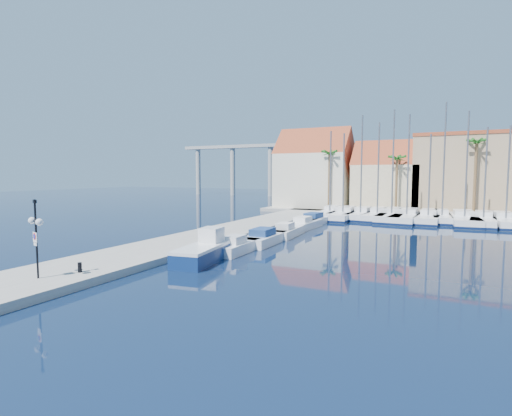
% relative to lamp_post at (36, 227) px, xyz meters
% --- Properties ---
extents(ground, '(260.00, 260.00, 0.00)m').
position_rel_lamp_post_xyz_m(ground, '(8.52, 5.33, -3.30)').
color(ground, black).
rests_on(ground, ground).
extents(quay_west, '(6.00, 77.00, 0.50)m').
position_rel_lamp_post_xyz_m(quay_west, '(-0.48, 18.83, -3.05)').
color(quay_west, gray).
rests_on(quay_west, ground).
extents(shore_north, '(54.00, 16.00, 0.50)m').
position_rel_lamp_post_xyz_m(shore_north, '(18.52, 53.33, -3.05)').
color(shore_north, gray).
rests_on(shore_north, ground).
extents(lamp_post, '(1.41, 0.68, 4.26)m').
position_rel_lamp_post_xyz_m(lamp_post, '(0.00, 0.00, 0.00)').
color(lamp_post, black).
rests_on(lamp_post, quay_west).
extents(bollard, '(0.23, 0.23, 0.57)m').
position_rel_lamp_post_xyz_m(bollard, '(0.92, 1.93, -2.51)').
color(bollard, black).
rests_on(bollard, quay_west).
extents(fishing_boat, '(3.01, 6.59, 2.22)m').
position_rel_lamp_post_xyz_m(fishing_boat, '(4.37, 9.62, -2.56)').
color(fishing_boat, navy).
rests_on(fishing_boat, ground).
extents(motorboat_west_0, '(1.83, 5.39, 1.40)m').
position_rel_lamp_post_xyz_m(motorboat_west_0, '(4.99, 13.19, -2.79)').
color(motorboat_west_0, white).
rests_on(motorboat_west_0, ground).
extents(motorboat_west_1, '(2.44, 7.02, 1.40)m').
position_rel_lamp_post_xyz_m(motorboat_west_1, '(5.15, 17.97, -2.79)').
color(motorboat_west_1, white).
rests_on(motorboat_west_1, ground).
extents(motorboat_west_2, '(2.23, 5.99, 1.40)m').
position_rel_lamp_post_xyz_m(motorboat_west_2, '(5.40, 22.45, -2.79)').
color(motorboat_west_2, white).
rests_on(motorboat_west_2, ground).
extents(motorboat_west_3, '(2.27, 6.40, 1.40)m').
position_rel_lamp_post_xyz_m(motorboat_west_3, '(5.08, 28.62, -2.79)').
color(motorboat_west_3, white).
rests_on(motorboat_west_3, ground).
extents(motorboat_west_4, '(2.93, 7.31, 1.40)m').
position_rel_lamp_post_xyz_m(motorboat_west_4, '(4.79, 33.49, -2.79)').
color(motorboat_west_4, white).
rests_on(motorboat_west_4, ground).
extents(sailboat_0, '(2.53, 9.30, 12.03)m').
position_rel_lamp_post_xyz_m(sailboat_0, '(4.52, 41.37, -2.71)').
color(sailboat_0, white).
rests_on(sailboat_0, ground).
extents(sailboat_1, '(3.18, 11.87, 11.56)m').
position_rel_lamp_post_xyz_m(sailboat_1, '(6.60, 40.55, -2.75)').
color(sailboat_1, white).
rests_on(sailboat_1, ground).
extents(sailboat_2, '(3.10, 9.53, 13.91)m').
position_rel_lamp_post_xyz_m(sailboat_2, '(8.85, 41.18, -2.68)').
color(sailboat_2, white).
rests_on(sailboat_2, ground).
extents(sailboat_3, '(2.73, 10.24, 12.83)m').
position_rel_lamp_post_xyz_m(sailboat_3, '(11.00, 41.35, -2.71)').
color(sailboat_3, white).
rests_on(sailboat_3, ground).
extents(sailboat_4, '(3.11, 11.75, 14.36)m').
position_rel_lamp_post_xyz_m(sailboat_4, '(12.83, 41.41, -2.72)').
color(sailboat_4, white).
rests_on(sailboat_4, ground).
extents(sailboat_5, '(3.91, 11.89, 13.59)m').
position_rel_lamp_post_xyz_m(sailboat_5, '(14.76, 41.17, -2.72)').
color(sailboat_5, white).
rests_on(sailboat_5, ground).
extents(sailboat_6, '(3.03, 10.39, 11.05)m').
position_rel_lamp_post_xyz_m(sailboat_6, '(17.27, 41.07, -2.74)').
color(sailboat_6, white).
rests_on(sailboat_6, ground).
extents(sailboat_7, '(2.82, 8.56, 14.92)m').
position_rel_lamp_post_xyz_m(sailboat_7, '(18.78, 41.73, -2.64)').
color(sailboat_7, white).
rests_on(sailboat_7, ground).
extents(sailboat_8, '(3.98, 11.88, 13.61)m').
position_rel_lamp_post_xyz_m(sailboat_8, '(21.25, 41.37, -2.72)').
color(sailboat_8, white).
rests_on(sailboat_8, ground).
extents(sailboat_9, '(3.48, 10.62, 11.58)m').
position_rel_lamp_post_xyz_m(sailboat_9, '(23.34, 41.09, -2.73)').
color(sailboat_9, white).
rests_on(sailboat_9, ground).
extents(sailboat_10, '(3.65, 10.72, 11.66)m').
position_rel_lamp_post_xyz_m(sailboat_10, '(25.52, 41.16, -2.73)').
color(sailboat_10, white).
rests_on(sailboat_10, ground).
extents(building_0, '(12.30, 9.00, 13.50)m').
position_rel_lamp_post_xyz_m(building_0, '(-1.48, 52.33, 3.23)').
color(building_0, '#EBE3C5').
rests_on(building_0, shore_north).
extents(building_1, '(10.30, 8.00, 11.00)m').
position_rel_lamp_post_xyz_m(building_1, '(10.52, 52.33, 2.00)').
color(building_1, '#CAB78F').
rests_on(building_1, shore_north).
extents(building_2, '(14.20, 10.20, 11.50)m').
position_rel_lamp_post_xyz_m(building_2, '(21.52, 53.33, 2.96)').
color(building_2, tan).
rests_on(building_2, shore_north).
extents(palm_0, '(2.60, 2.60, 10.15)m').
position_rel_lamp_post_xyz_m(palm_0, '(2.52, 47.33, 5.78)').
color(palm_0, brown).
rests_on(palm_0, shore_north).
extents(palm_1, '(2.60, 2.60, 9.15)m').
position_rel_lamp_post_xyz_m(palm_1, '(12.52, 47.33, 4.84)').
color(palm_1, brown).
rests_on(palm_1, shore_north).
extents(palm_2, '(2.60, 2.60, 11.15)m').
position_rel_lamp_post_xyz_m(palm_2, '(22.52, 47.33, 6.72)').
color(palm_2, brown).
rests_on(palm_2, shore_north).
extents(viaduct, '(48.00, 2.20, 14.45)m').
position_rel_lamp_post_xyz_m(viaduct, '(-30.55, 87.33, 6.95)').
color(viaduct, '#9E9E99').
rests_on(viaduct, ground).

